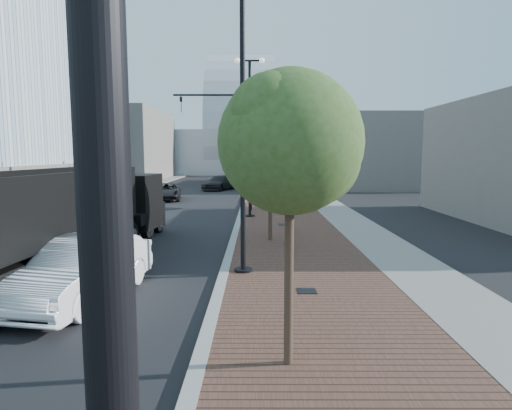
{
  "coord_description": "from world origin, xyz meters",
  "views": [
    {
      "loc": [
        1.05,
        -3.26,
        3.83
      ],
      "look_at": [
        1.0,
        12.0,
        2.0
      ],
      "focal_mm": 30.04,
      "sensor_mm": 36.0,
      "label": 1
    }
  ],
  "objects_px": {
    "pedestrian": "(310,198)",
    "dark_car_mid": "(166,192)",
    "dump_truck": "(98,217)",
    "white_sedan": "(83,270)"
  },
  "relations": [
    {
      "from": "pedestrian",
      "to": "dark_car_mid",
      "type": "bearing_deg",
      "value": -28.93
    },
    {
      "from": "dump_truck",
      "to": "white_sedan",
      "type": "height_order",
      "value": "dump_truck"
    },
    {
      "from": "dark_car_mid",
      "to": "pedestrian",
      "type": "distance_m",
      "value": 13.25
    },
    {
      "from": "white_sedan",
      "to": "pedestrian",
      "type": "distance_m",
      "value": 18.99
    },
    {
      "from": "dump_truck",
      "to": "pedestrian",
      "type": "xyz_separation_m",
      "value": [
        9.7,
        11.64,
        -0.49
      ]
    },
    {
      "from": "dump_truck",
      "to": "dark_car_mid",
      "type": "height_order",
      "value": "dump_truck"
    },
    {
      "from": "dump_truck",
      "to": "dark_car_mid",
      "type": "xyz_separation_m",
      "value": [
        -1.37,
        18.92,
        -0.7
      ]
    },
    {
      "from": "dump_truck",
      "to": "dark_car_mid",
      "type": "relative_size",
      "value": 2.69
    },
    {
      "from": "dark_car_mid",
      "to": "pedestrian",
      "type": "height_order",
      "value": "pedestrian"
    },
    {
      "from": "dark_car_mid",
      "to": "pedestrian",
      "type": "relative_size",
      "value": 2.76
    }
  ]
}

